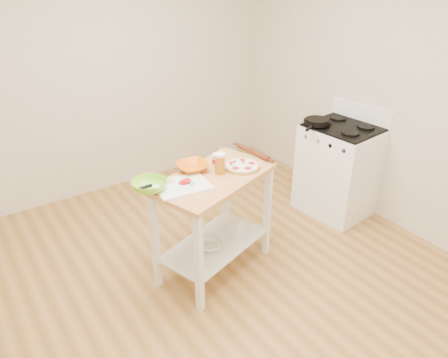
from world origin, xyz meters
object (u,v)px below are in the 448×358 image
skillet (317,122)px  prep_island (214,205)px  pizza (242,166)px  orange_bowl (192,167)px  spatula (190,181)px  rolling_pin (253,152)px  beer_pint (220,163)px  shelf_glass_bowl (210,245)px  gas_stove (338,169)px  shelf_bin (235,226)px  knife (151,185)px  cutting_board (181,185)px  yogurt_tub (218,160)px  green_bowl (149,186)px

skillet → prep_island: bearing=166.4°
pizza → orange_bowl: orange_bowl is taller
spatula → rolling_pin: bearing=-50.4°
spatula → beer_pint: 0.29m
shelf_glass_bowl → gas_stove: bearing=4.8°
rolling_pin → shelf_bin: bearing=-157.5°
prep_island → spatula: spatula is taller
beer_pint → rolling_pin: beer_pint is taller
gas_stove → beer_pint: bearing=177.6°
prep_island → shelf_glass_bowl: (-0.07, -0.04, -0.35)m
knife → beer_pint: (0.55, -0.10, 0.07)m
cutting_board → yogurt_tub: 0.44m
skillet → cutting_board: bearing=164.5°
pizza → gas_stove: bearing=4.7°
cutting_board → shelf_glass_bowl: 0.66m
gas_stove → rolling_pin: size_ratio=2.94×
cutting_board → spatula: 0.08m
cutting_board → spatula: cutting_board is taller
green_bowl → beer_pint: (0.58, -0.06, 0.05)m
orange_bowl → yogurt_tub: yogurt_tub is taller
gas_stove → skillet: gas_stove is taller
cutting_board → shelf_glass_bowl: cutting_board is taller
prep_island → shelf_bin: (0.24, 0.04, -0.32)m
knife → green_bowl: size_ratio=1.04×
pizza → shelf_bin: pizza is taller
cutting_board → knife: size_ratio=1.60×
yogurt_tub → rolling_pin: yogurt_tub is taller
beer_pint → shelf_bin: beer_pint is taller
prep_island → green_bowl: 0.60m
orange_bowl → shelf_bin: orange_bowl is taller
gas_stove → rolling_pin: (-1.09, 0.04, 0.45)m
cutting_board → shelf_bin: (0.53, 0.04, -0.58)m
green_bowl → rolling_pin: bearing=4.2°
yogurt_tub → shelf_bin: 0.65m
spatula → shelf_glass_bowl: size_ratio=0.76×
pizza → skillet: bearing=14.1°
orange_bowl → yogurt_tub: bearing=-13.0°
rolling_pin → gas_stove: bearing=-2.3°
spatula → yogurt_tub: 0.36m
knife → cutting_board: bearing=-33.9°
beer_pint → shelf_glass_bowl: (-0.14, -0.05, -0.69)m
skillet → yogurt_tub: yogurt_tub is taller
rolling_pin → orange_bowl: bearing=176.5°
rolling_pin → shelf_bin: 0.66m
beer_pint → rolling_pin: 0.45m
rolling_pin → shelf_glass_bowl: bearing=-162.1°
prep_island → cutting_board: bearing=-179.9°
skillet → spatula: bearing=164.9°
prep_island → knife: 0.57m
orange_bowl → green_bowl: green_bowl is taller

